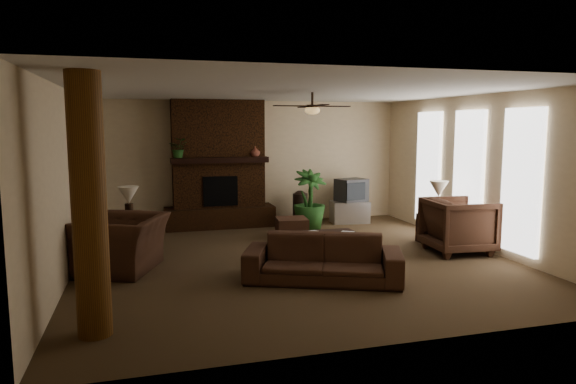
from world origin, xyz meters
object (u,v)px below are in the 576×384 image
object	(u,v)px
armchair_right	(459,223)
lamp_left	(129,198)
ottoman	(292,228)
floor_plant	(309,212)
lamp_right	(439,191)
log_column	(89,207)
side_table_left	(128,239)
side_table_right	(434,229)
floor_vase	(300,205)
armchair_left	(123,235)
tv_stand	(350,212)
sofa	(323,251)
coffee_table	(323,237)

from	to	relation	value
armchair_right	lamp_left	xyz separation A→B (m)	(-5.60, 1.43, 0.47)
armchair_right	ottoman	world-z (taller)	armchair_right
floor_plant	lamp_right	distance (m)	2.83
ottoman	floor_plant	distance (m)	0.98
log_column	lamp_right	world-z (taller)	log_column
lamp_right	floor_plant	bearing A→B (deg)	134.88
side_table_left	side_table_right	size ratio (longest dim) A/B	1.00
log_column	floor_vase	bearing A→B (deg)	53.67
floor_vase	log_column	bearing A→B (deg)	-126.33
ottoman	lamp_left	distance (m)	3.24
ottoman	floor_plant	world-z (taller)	floor_plant
armchair_left	log_column	bearing A→B (deg)	16.25
tv_stand	side_table_right	bearing A→B (deg)	-65.99
ottoman	floor_vase	size ratio (longest dim) A/B	0.78
armchair_left	side_table_left	distance (m)	1.03
tv_stand	floor_plant	world-z (taller)	floor_plant
floor_vase	ottoman	bearing A→B (deg)	-113.67
log_column	sofa	size ratio (longest dim) A/B	1.25
side_table_left	lamp_right	xyz separation A→B (m)	(5.68, -0.66, 0.73)
floor_vase	armchair_left	bearing A→B (deg)	-142.42
log_column	floor_plant	bearing A→B (deg)	50.20
armchair_right	side_table_right	bearing A→B (deg)	4.53
coffee_table	floor_plant	size ratio (longest dim) A/B	0.93
side_table_right	lamp_left	bearing A→B (deg)	173.38
floor_plant	side_table_left	world-z (taller)	floor_plant
floor_plant	lamp_left	world-z (taller)	lamp_left
armchair_right	floor_plant	distance (m)	3.30
tv_stand	lamp_right	bearing A→B (deg)	-65.11
armchair_left	lamp_left	world-z (taller)	lamp_left
sofa	side_table_left	xyz separation A→B (m)	(-2.76, 2.33, -0.16)
sofa	tv_stand	xyz separation A→B (m)	(2.11, 4.08, -0.19)
coffee_table	lamp_left	size ratio (longest dim) A/B	1.85
floor_vase	side_table_right	world-z (taller)	floor_vase
armchair_right	log_column	bearing A→B (deg)	113.96
tv_stand	lamp_left	distance (m)	5.19
tv_stand	side_table_right	world-z (taller)	side_table_right
sofa	lamp_right	size ratio (longest dim) A/B	3.45
ottoman	armchair_right	bearing A→B (deg)	-37.91
side_table_left	side_table_right	bearing A→B (deg)	-6.34
lamp_right	side_table_right	bearing A→B (deg)	147.44
floor_vase	lamp_left	world-z (taller)	lamp_left
sofa	coffee_table	distance (m)	1.24
coffee_table	side_table_left	size ratio (longest dim) A/B	2.18
floor_plant	ottoman	bearing A→B (deg)	-129.54
armchair_left	floor_vase	xyz separation A→B (m)	(3.76, 2.90, -0.14)
log_column	lamp_left	distance (m)	3.56
armchair_right	sofa	bearing A→B (deg)	112.28
armchair_right	floor_vase	distance (m)	3.82
armchair_right	ottoman	size ratio (longest dim) A/B	1.79
floor_vase	lamp_right	size ratio (longest dim) A/B	1.18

